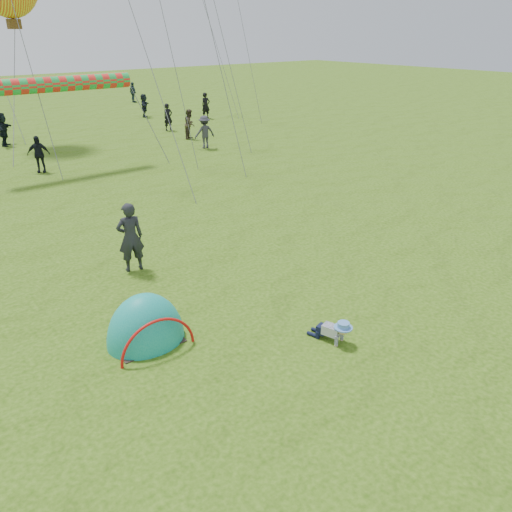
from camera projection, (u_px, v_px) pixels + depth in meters
ground at (319, 348)px, 9.87m from camera, size 140.00×140.00×0.00m
crawling_toddler at (334, 330)px, 9.97m from camera, size 0.64×0.78×0.52m
popup_tent at (147, 340)px, 10.11m from camera, size 1.66×1.40×2.06m
standing_adult at (130, 237)px, 12.68m from camera, size 0.73×0.55×1.83m
crowd_person_1 at (190, 124)px, 28.21m from camera, size 1.01×0.98×1.64m
crowd_person_2 at (39, 154)px, 21.57m from camera, size 1.00×0.77×1.59m
crowd_person_3 at (205, 132)px, 25.93m from camera, size 1.18×0.81×1.67m
crowd_person_5 at (3, 129)px, 26.47m from camera, size 1.22×1.67×1.75m
crowd_person_6 at (206, 106)px, 34.59m from camera, size 0.65×0.44×1.73m
crowd_person_8 at (133, 92)px, 42.14m from camera, size 0.42×0.97×1.64m
crowd_person_11 at (144, 106)px, 35.14m from camera, size 1.25×1.47×1.59m
crowd_person_12 at (168, 117)px, 30.47m from camera, size 0.60×0.41×1.61m
rainbow_tube_kite at (58, 84)px, 20.55m from camera, size 6.17×0.64×0.64m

